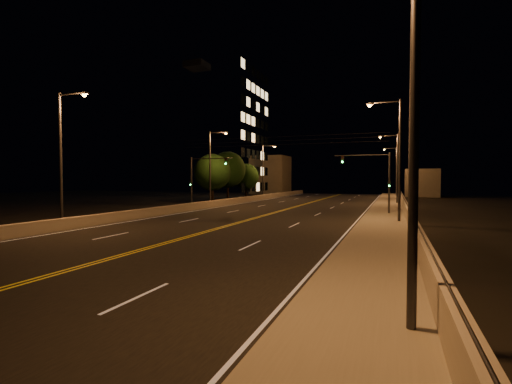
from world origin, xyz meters
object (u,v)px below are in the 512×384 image
(traffic_signal_left, at_px, (199,176))
(tree_2, at_px, (246,177))
(streetlight_4, at_px, (63,151))
(streetlight_0, at_px, (401,85))
(building_tower, at_px, (197,133))
(tree_1, at_px, (228,170))
(streetlight_2, at_px, (395,164))
(streetlight_3, at_px, (395,169))
(streetlight_6, at_px, (264,168))
(streetlight_1, at_px, (396,153))
(streetlight_5, at_px, (212,163))
(traffic_signal_right, at_px, (378,176))
(tree_0, at_px, (212,172))

(traffic_signal_left, xyz_separation_m, tree_2, (-4.13, 23.90, 0.12))
(streetlight_4, bearing_deg, streetlight_0, -27.04)
(streetlight_4, distance_m, building_tower, 46.71)
(traffic_signal_left, xyz_separation_m, tree_1, (-5.09, 18.40, 1.23))
(streetlight_2, relative_size, streetlight_4, 1.00)
(streetlight_2, height_order, traffic_signal_left, streetlight_2)
(streetlight_3, height_order, tree_2, streetlight_3)
(streetlight_6, distance_m, tree_1, 7.72)
(streetlight_1, xyz_separation_m, tree_2, (-24.43, 30.50, -1.54))
(streetlight_6, bearing_deg, streetlight_2, -22.50)
(traffic_signal_left, bearing_deg, streetlight_5, 102.38)
(traffic_signal_right, bearing_deg, streetlight_6, 128.49)
(streetlight_5, bearing_deg, streetlight_4, -90.00)
(streetlight_2, height_order, building_tower, building_tower)
(streetlight_0, bearing_deg, tree_0, 122.18)
(streetlight_4, xyz_separation_m, traffic_signal_left, (1.15, 16.91, -1.65))
(streetlight_2, bearing_deg, tree_1, 174.90)
(streetlight_3, xyz_separation_m, tree_0, (-23.93, -27.66, -1.02))
(traffic_signal_left, relative_size, tree_0, 0.85)
(streetlight_3, bearing_deg, streetlight_0, -90.00)
(streetlight_3, relative_size, streetlight_6, 1.00)
(streetlight_3, height_order, tree_0, streetlight_3)
(streetlight_1, bearing_deg, traffic_signal_right, 103.22)
(tree_1, bearing_deg, streetlight_0, -61.24)
(streetlight_1, height_order, building_tower, building_tower)
(streetlight_0, height_order, tree_2, streetlight_0)
(streetlight_3, relative_size, traffic_signal_right, 1.59)
(streetlight_6, bearing_deg, streetlight_3, 30.84)
(streetlight_2, distance_m, tree_1, 25.50)
(streetlight_4, relative_size, building_tower, 0.36)
(traffic_signal_left, distance_m, tree_0, 10.82)
(streetlight_0, relative_size, traffic_signal_right, 1.59)
(streetlight_4, bearing_deg, tree_2, 94.17)
(streetlight_0, relative_size, streetlight_5, 1.00)
(streetlight_0, relative_size, streetlight_2, 1.00)
(streetlight_5, xyz_separation_m, building_tower, (-14.34, 21.76, 6.91))
(traffic_signal_right, bearing_deg, tree_0, 155.56)
(streetlight_0, distance_m, streetlight_4, 24.09)
(streetlight_6, distance_m, traffic_signal_right, 32.02)
(streetlight_0, bearing_deg, streetlight_4, 152.96)
(streetlight_3, bearing_deg, streetlight_1, -90.00)
(streetlight_2, bearing_deg, streetlight_4, -122.99)
(tree_2, bearing_deg, streetlight_6, 20.75)
(streetlight_0, distance_m, tree_2, 57.26)
(building_tower, bearing_deg, streetlight_1, -43.19)
(streetlight_2, distance_m, traffic_signal_right, 16.30)
(streetlight_1, distance_m, building_tower, 49.58)
(streetlight_1, bearing_deg, traffic_signal_left, 161.99)
(streetlight_1, height_order, streetlight_5, same)
(streetlight_4, bearing_deg, tree_1, 96.36)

